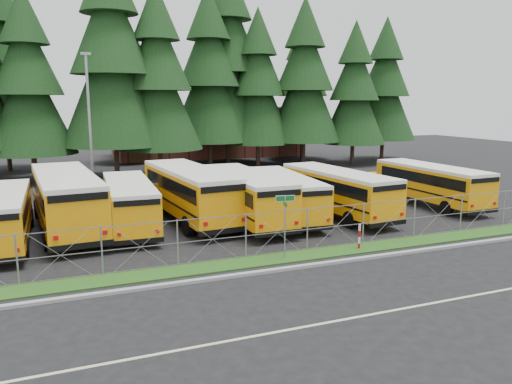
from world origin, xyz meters
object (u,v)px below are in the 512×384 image
Objects in this scene: bus_6 at (334,193)px; bus_1 at (66,202)px; bus_2 at (129,205)px; bus_3 at (188,194)px; bus_4 at (243,197)px; bus_east at (427,185)px; street_sign at (285,213)px; light_standard at (89,119)px; bus_0 at (3,218)px; bus_5 at (282,196)px; striped_bollard at (359,237)px.

bus_1 is at bearing 167.02° from bus_6.
bus_2 is 3.51m from bus_3.
bus_4 is at bearing -5.02° from bus_2.
street_sign reaches higher than bus_east.
street_sign is 20.79m from light_standard.
street_sign is at bearing -154.14° from bus_east.
bus_5 is at bearing -0.39° from bus_0.
bus_5 is (8.62, -0.92, -0.01)m from bus_2.
bus_5 is at bearing -2.36° from bus_4.
bus_2 is at bearing -172.97° from bus_3.
bus_3 is at bearing 124.05° from striped_bollard.
bus_3 is at bearing 161.14° from bus_6.
light_standard is at bearing 107.49° from bus_3.
bus_0 is 3.48× the size of street_sign.
bus_5 is at bearing -3.56° from bus_2.
bus_3 is (6.55, -0.02, -0.04)m from bus_1.
bus_2 is at bearing -18.44° from bus_1.
bus_6 is 3.71× the size of street_sign.
street_sign is at bearing 179.65° from striped_bollard.
bus_east is (19.01, -1.01, 0.03)m from bus_2.
bus_2 is 1.00× the size of bus_5.
light_standard is (-12.89, 12.81, 4.14)m from bus_6.
striped_bollard is (-2.53, -6.62, -0.77)m from bus_6.
bus_1 is at bearing 174.19° from bus_east.
light_standard is at bearing 133.14° from bus_5.
bus_4 is (9.34, -1.58, -0.15)m from bus_1.
bus_3 is at bearing 167.47° from bus_5.
bus_east is 11.96m from striped_bollard.
bus_4 is 1.09× the size of bus_5.
bus_0 is 0.94× the size of bus_6.
bus_0 is at bearing -175.01° from bus_5.
bus_0 is 6.04m from bus_2.
bus_3 is (9.40, 1.61, 0.23)m from bus_0.
bus_4 is 7.16m from street_sign.
bus_0 is at bearing -169.15° from bus_2.
bus_4 is 8.96× the size of striped_bollard.
bus_5 is 0.97× the size of bus_east.
bus_1 is 12.26m from street_sign.
street_sign is at bearing -138.80° from bus_6.
bus_2 reaches higher than striped_bollard.
street_sign is (-13.49, -6.91, 0.71)m from bus_east.
bus_2 reaches higher than bus_5.
bus_4 reaches higher than street_sign.
bus_5 is (5.20, -1.66, -0.22)m from bus_3.
bus_2 is 0.92× the size of bus_4.
bus_east is (24.98, -0.14, 0.04)m from bus_0.
striped_bollard is 0.12× the size of light_standard.
bus_0 is 13.50m from street_sign.
bus_east is at bearing -9.46° from bus_1.
bus_6 is at bearing -1.64° from bus_0.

